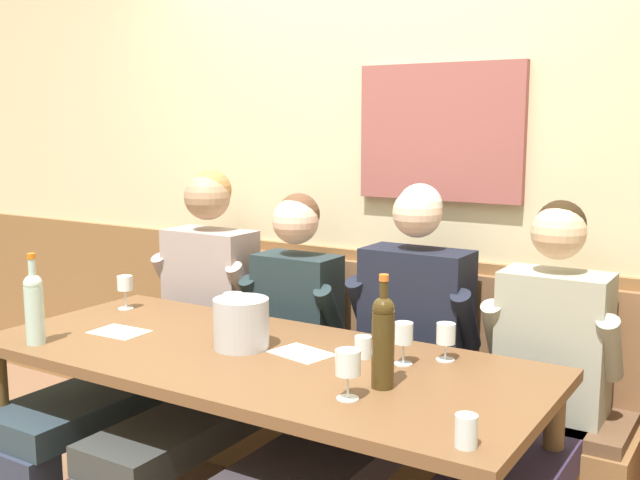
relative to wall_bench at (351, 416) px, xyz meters
The scene contains 20 objects.
room_wall_back 1.15m from the wall_bench, 89.31° to the left, with size 6.80×0.12×2.80m.
wood_wainscot_panel 0.30m from the wall_bench, 90.00° to the left, with size 6.80×0.03×0.99m, color brown.
wall_bench is the anchor object (origin of this frame).
dining_table 0.79m from the wall_bench, 90.00° to the right, with size 2.05×0.87×0.75m.
person_center_left_seat 0.93m from the wall_bench, 155.68° to the right, with size 0.54×1.30×1.34m.
person_right_seat 0.57m from the wall_bench, 125.91° to the right, with size 0.48×1.29×1.25m.
person_left_seat 0.59m from the wall_bench, 49.77° to the right, with size 0.54×1.29×1.32m.
person_center_right_seat 1.00m from the wall_bench, 22.73° to the right, with size 0.49×1.30×1.29m.
ice_bucket 0.87m from the wall_bench, 97.25° to the right, with size 0.20×0.20×0.18m, color #B2B0B5.
wine_bottle_green_tall 1.41m from the wall_bench, 126.52° to the right, with size 0.07×0.07×0.34m.
wine_bottle_clear_water 1.12m from the wall_bench, 54.59° to the right, with size 0.07×0.07×0.36m.
wine_glass_mid_left 0.82m from the wall_bench, 112.61° to the right, with size 0.08×0.08×0.16m.
wine_glass_right_end 0.92m from the wall_bench, 46.49° to the right, with size 0.06×0.06×0.15m.
wine_glass_left_end 0.92m from the wall_bench, 34.14° to the right, with size 0.06×0.06×0.13m.
wine_glass_center_front 1.15m from the wall_bench, 151.34° to the right, with size 0.07×0.07×0.15m.
wine_glass_near_bucket 1.18m from the wall_bench, 61.09° to the right, with size 0.08×0.08×0.15m.
water_tumbler_right 1.47m from the wall_bench, 48.41° to the right, with size 0.06×0.06×0.08m, color silver.
water_tumbler_left 0.81m from the wall_bench, 56.89° to the right, with size 0.06×0.06×0.08m, color silver.
tasting_sheet_left_guest 1.08m from the wall_bench, 129.30° to the right, with size 0.21×0.15×0.00m, color white.
tasting_sheet_right_guest 0.78m from the wall_bench, 77.02° to the right, with size 0.21×0.15×0.00m, color white.
Camera 1 is at (1.55, -1.91, 1.56)m, focal length 42.13 mm.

